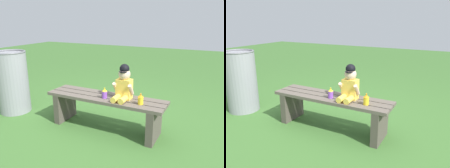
# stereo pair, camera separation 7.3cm
# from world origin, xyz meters

# --- Properties ---
(ground_plane) EXTENTS (16.00, 16.00, 0.00)m
(ground_plane) POSITION_xyz_m (0.00, 0.00, 0.00)
(ground_plane) COLOR #3D6B2D
(park_bench) EXTENTS (1.46, 0.37, 0.42)m
(park_bench) POSITION_xyz_m (0.00, -0.00, 0.28)
(park_bench) COLOR #60564C
(park_bench) RESTS_ON ground_plane
(child_figure) EXTENTS (0.23, 0.27, 0.40)m
(child_figure) POSITION_xyz_m (0.23, 0.01, 0.59)
(child_figure) COLOR #F2C64C
(child_figure) RESTS_ON park_bench
(sippy_cup_left) EXTENTS (0.06, 0.06, 0.12)m
(sippy_cup_left) POSITION_xyz_m (0.02, -0.06, 0.48)
(sippy_cup_left) COLOR #8C4CCC
(sippy_cup_left) RESTS_ON park_bench
(sippy_cup_right) EXTENTS (0.06, 0.06, 0.12)m
(sippy_cup_right) POSITION_xyz_m (0.46, -0.06, 0.48)
(sippy_cup_right) COLOR yellow
(sippy_cup_right) RESTS_ON park_bench
(trash_bin) EXTENTS (0.44, 0.44, 0.88)m
(trash_bin) POSITION_xyz_m (-1.43, -0.11, 0.44)
(trash_bin) COLOR gray
(trash_bin) RESTS_ON ground_plane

